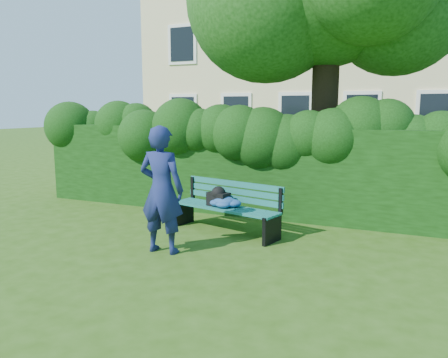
% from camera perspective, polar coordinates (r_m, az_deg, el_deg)
% --- Properties ---
extents(ground, '(80.00, 80.00, 0.00)m').
position_cam_1_polar(ground, '(7.31, -1.91, -8.05)').
color(ground, '#2A4D0F').
rests_on(ground, ground).
extents(apartment_building, '(16.00, 8.08, 12.00)m').
position_cam_1_polar(apartment_building, '(20.87, 15.89, 19.35)').
color(apartment_building, beige).
rests_on(apartment_building, ground).
extents(hedge, '(10.00, 1.00, 1.80)m').
position_cam_1_polar(hedge, '(9.11, 4.06, 1.14)').
color(hedge, black).
rests_on(hedge, ground).
extents(park_bench, '(2.12, 1.04, 0.89)m').
position_cam_1_polar(park_bench, '(7.69, 0.15, -3.34)').
color(park_bench, '#10544C').
rests_on(park_bench, ground).
extents(man_reading, '(0.73, 0.50, 1.93)m').
position_cam_1_polar(man_reading, '(6.59, -8.16, -1.41)').
color(man_reading, navy).
rests_on(man_reading, ground).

